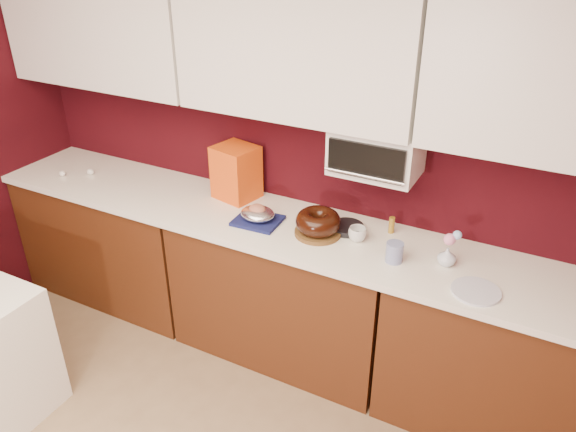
% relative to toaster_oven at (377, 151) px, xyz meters
% --- Properties ---
extents(wall_back, '(4.00, 0.02, 2.50)m').
position_rel_toaster_oven_xyz_m(wall_back, '(-0.45, 0.15, -0.12)').
color(wall_back, '#35070C').
rests_on(wall_back, floor).
extents(base_cabinet_left, '(1.31, 0.58, 0.86)m').
position_rel_toaster_oven_xyz_m(base_cabinet_left, '(-1.78, -0.17, -0.95)').
color(base_cabinet_left, '#49220E').
rests_on(base_cabinet_left, floor).
extents(base_cabinet_center, '(1.31, 0.58, 0.86)m').
position_rel_toaster_oven_xyz_m(base_cabinet_center, '(-0.45, -0.17, -0.95)').
color(base_cabinet_center, '#49220E').
rests_on(base_cabinet_center, floor).
extents(base_cabinet_right, '(1.31, 0.58, 0.86)m').
position_rel_toaster_oven_xyz_m(base_cabinet_right, '(0.88, -0.17, -0.95)').
color(base_cabinet_right, '#49220E').
rests_on(base_cabinet_right, floor).
extents(countertop, '(4.00, 0.62, 0.04)m').
position_rel_toaster_oven_xyz_m(countertop, '(-0.45, -0.17, -0.49)').
color(countertop, white).
rests_on(countertop, base_cabinet_center).
extents(upper_cabinet_left, '(1.31, 0.33, 0.70)m').
position_rel_toaster_oven_xyz_m(upper_cabinet_left, '(-1.78, -0.02, 0.48)').
color(upper_cabinet_left, white).
rests_on(upper_cabinet_left, wall_back).
extents(upper_cabinet_center, '(1.31, 0.33, 0.70)m').
position_rel_toaster_oven_xyz_m(upper_cabinet_center, '(-0.45, -0.02, 0.48)').
color(upper_cabinet_center, white).
rests_on(upper_cabinet_center, wall_back).
extents(toaster_oven, '(0.45, 0.30, 0.25)m').
position_rel_toaster_oven_xyz_m(toaster_oven, '(0.00, 0.00, 0.00)').
color(toaster_oven, white).
rests_on(toaster_oven, upper_cabinet_center).
extents(toaster_oven_door, '(0.40, 0.02, 0.18)m').
position_rel_toaster_oven_xyz_m(toaster_oven_door, '(0.00, -0.16, 0.00)').
color(toaster_oven_door, black).
rests_on(toaster_oven_door, toaster_oven).
extents(toaster_oven_handle, '(0.42, 0.02, 0.02)m').
position_rel_toaster_oven_xyz_m(toaster_oven_handle, '(0.00, -0.18, -0.07)').
color(toaster_oven_handle, silver).
rests_on(toaster_oven_handle, toaster_oven).
extents(cake_base, '(0.33, 0.33, 0.02)m').
position_rel_toaster_oven_xyz_m(cake_base, '(-0.24, -0.18, -0.46)').
color(cake_base, brown).
rests_on(cake_base, countertop).
extents(bundt_cake, '(0.32, 0.32, 0.10)m').
position_rel_toaster_oven_xyz_m(bundt_cake, '(-0.24, -0.18, -0.39)').
color(bundt_cake, black).
rests_on(bundt_cake, cake_base).
extents(navy_towel, '(0.27, 0.23, 0.02)m').
position_rel_toaster_oven_xyz_m(navy_towel, '(-0.60, -0.21, -0.47)').
color(navy_towel, '#14194E').
rests_on(navy_towel, countertop).
extents(foil_ham_nest, '(0.24, 0.22, 0.07)m').
position_rel_toaster_oven_xyz_m(foil_ham_nest, '(-0.60, -0.21, -0.42)').
color(foil_ham_nest, white).
rests_on(foil_ham_nest, navy_towel).
extents(roasted_ham, '(0.12, 0.11, 0.07)m').
position_rel_toaster_oven_xyz_m(roasted_ham, '(-0.60, -0.21, -0.40)').
color(roasted_ham, '#B86D54').
rests_on(roasted_ham, foil_ham_nest).
extents(pandoro_box, '(0.28, 0.27, 0.33)m').
position_rel_toaster_oven_xyz_m(pandoro_box, '(-0.88, 0.01, -0.31)').
color(pandoro_box, red).
rests_on(pandoro_box, countertop).
extents(dark_pan, '(0.22, 0.22, 0.03)m').
position_rel_toaster_oven_xyz_m(dark_pan, '(-0.12, -0.06, -0.46)').
color(dark_pan, black).
rests_on(dark_pan, countertop).
extents(coffee_mug, '(0.11, 0.11, 0.09)m').
position_rel_toaster_oven_xyz_m(coffee_mug, '(-0.03, -0.14, -0.43)').
color(coffee_mug, silver).
rests_on(coffee_mug, countertop).
extents(blue_jar, '(0.10, 0.10, 0.11)m').
position_rel_toaster_oven_xyz_m(blue_jar, '(0.22, -0.25, -0.42)').
color(blue_jar, navy).
rests_on(blue_jar, countertop).
extents(flower_vase, '(0.08, 0.08, 0.11)m').
position_rel_toaster_oven_xyz_m(flower_vase, '(0.46, -0.15, -0.42)').
color(flower_vase, silver).
rests_on(flower_vase, countertop).
extents(flower_pink, '(0.06, 0.06, 0.06)m').
position_rel_toaster_oven_xyz_m(flower_pink, '(0.46, -0.15, -0.33)').
color(flower_pink, pink).
rests_on(flower_pink, flower_vase).
extents(flower_blue, '(0.05, 0.05, 0.05)m').
position_rel_toaster_oven_xyz_m(flower_blue, '(0.49, -0.13, -0.30)').
color(flower_blue, '#9BC5F8').
rests_on(flower_blue, flower_vase).
extents(china_plate, '(0.27, 0.27, 0.01)m').
position_rel_toaster_oven_xyz_m(china_plate, '(0.64, -0.32, -0.47)').
color(china_plate, silver).
rests_on(china_plate, countertop).
extents(amber_bottle, '(0.04, 0.04, 0.09)m').
position_rel_toaster_oven_xyz_m(amber_bottle, '(0.11, 0.03, -0.43)').
color(amber_bottle, olive).
rests_on(amber_bottle, countertop).
extents(egg_left, '(0.06, 0.05, 0.04)m').
position_rel_toaster_oven_xyz_m(egg_left, '(-2.09, -0.27, -0.46)').
color(egg_left, white).
rests_on(egg_left, countertop).
extents(egg_right, '(0.06, 0.05, 0.04)m').
position_rel_toaster_oven_xyz_m(egg_right, '(-1.94, -0.17, -0.45)').
color(egg_right, silver).
rests_on(egg_right, countertop).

